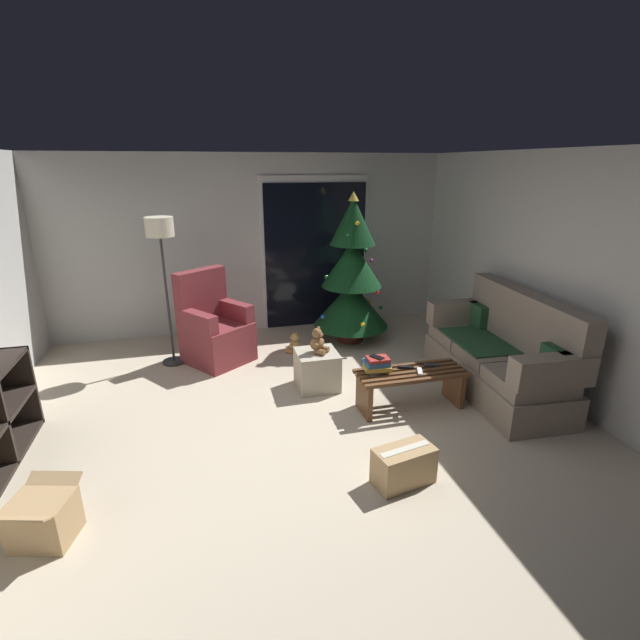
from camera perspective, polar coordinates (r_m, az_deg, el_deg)
ground_plane at (r=4.33m, az=-2.90°, el=-14.12°), size 7.00×7.00×0.00m
wall_back at (r=6.75m, az=-8.44°, el=9.23°), size 5.72×0.12×2.50m
wall_right at (r=5.16m, az=29.80°, el=3.99°), size 0.12×6.00×2.50m
patio_door_frame at (r=6.86m, az=-0.59°, el=8.31°), size 1.60×0.02×2.20m
patio_door_glass at (r=6.86m, az=-0.55°, el=7.88°), size 1.50×0.02×2.10m
couch at (r=5.32m, az=21.51°, el=-4.11°), size 0.90×1.98×1.08m
coffee_table at (r=4.73m, az=11.17°, el=-7.72°), size 1.10×0.40×0.40m
remote_black at (r=4.72m, az=10.60°, el=-5.78°), size 0.16×0.09×0.02m
remote_white at (r=4.66m, az=12.27°, el=-6.27°), size 0.10×0.16×0.02m
remote_graphite at (r=4.83m, az=13.69°, el=-5.46°), size 0.16×0.08×0.02m
book_stack at (r=4.57m, az=7.13°, el=-5.55°), size 0.29×0.23×0.15m
cell_phone at (r=4.54m, az=7.07°, el=-4.59°), size 0.13×0.16×0.01m
christmas_tree at (r=6.23m, az=3.95°, el=5.25°), size 1.03×1.03×2.02m
armchair at (r=5.84m, az=-12.96°, el=-1.19°), size 0.96×0.96×1.13m
floor_lamp at (r=5.63m, az=-19.13°, el=9.17°), size 0.32×0.32×1.78m
ottoman at (r=5.07m, az=-0.38°, el=-6.19°), size 0.44×0.44×0.42m
teddy_bear_chestnut at (r=4.93m, az=-0.27°, el=-2.75°), size 0.22×0.21×0.29m
teddy_bear_honey_by_tree at (r=6.01m, az=-3.20°, el=-2.98°), size 0.22×0.21×0.29m
cardboard_box_taped_mid_floor at (r=3.76m, az=10.34°, el=-17.33°), size 0.50×0.33×0.30m
cardboard_box_open_near_shelf at (r=3.72m, az=-31.12°, el=-20.38°), size 0.46×0.55×0.36m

